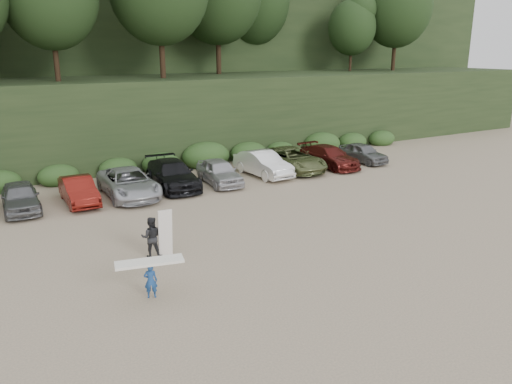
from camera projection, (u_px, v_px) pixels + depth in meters
ground at (252, 244)px, 21.48m from camera, size 120.00×120.00×0.00m
hillside_backdrop at (68, 15)px, 48.20m from camera, size 90.00×41.50×28.00m
parked_cars at (130, 182)px, 28.47m from camera, size 36.94×6.38×1.63m
child_surfer at (150, 273)px, 16.60m from camera, size 2.32×1.07×1.34m
adult_surfer at (153, 237)px, 19.91m from camera, size 1.30×0.91×1.99m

